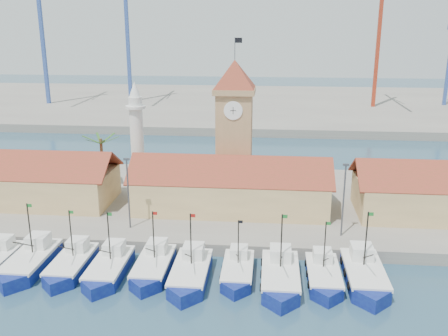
# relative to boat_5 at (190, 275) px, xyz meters

# --- Properties ---
(ground) EXTENTS (400.00, 400.00, 0.00)m
(ground) POSITION_rel_boat_5_xyz_m (2.83, -1.97, -0.80)
(ground) COLOR #1D3D4F
(ground) RESTS_ON ground
(quay) EXTENTS (140.00, 32.00, 1.50)m
(quay) POSITION_rel_boat_5_xyz_m (2.83, 22.03, -0.05)
(quay) COLOR gray
(quay) RESTS_ON ground
(terminal) EXTENTS (240.00, 80.00, 2.00)m
(terminal) POSITION_rel_boat_5_xyz_m (2.83, 108.03, 0.20)
(terminal) COLOR gray
(terminal) RESTS_ON ground
(boat_1) EXTENTS (3.80, 10.41, 7.88)m
(boat_1) POSITION_rel_boat_5_xyz_m (-18.00, 0.90, 0.01)
(boat_1) COLOR navy
(boat_1) RESTS_ON ground
(boat_2) EXTENTS (3.51, 9.62, 7.28)m
(boat_2) POSITION_rel_boat_5_xyz_m (-13.32, 0.87, -0.05)
(boat_2) COLOR navy
(boat_2) RESTS_ON ground
(boat_3) EXTENTS (3.57, 9.78, 7.40)m
(boat_3) POSITION_rel_boat_5_xyz_m (-8.93, 0.37, -0.03)
(boat_3) COLOR navy
(boat_3) RESTS_ON ground
(boat_4) EXTENTS (3.54, 9.71, 7.35)m
(boat_4) POSITION_rel_boat_5_xyz_m (-4.26, 1.20, -0.04)
(boat_4) COLOR navy
(boat_4) RESTS_ON ground
(boat_5) EXTENTS (3.73, 10.23, 7.74)m
(boat_5) POSITION_rel_boat_5_xyz_m (0.00, 0.00, 0.00)
(boat_5) COLOR navy
(boat_5) RESTS_ON ground
(boat_6) EXTENTS (3.23, 8.85, 6.70)m
(boat_6) POSITION_rel_boat_5_xyz_m (4.92, 1.24, -0.11)
(boat_6) COLOR navy
(boat_6) RESTS_ON ground
(boat_7) EXTENTS (3.85, 10.56, 7.99)m
(boat_7) POSITION_rel_boat_5_xyz_m (9.43, 0.07, 0.03)
(boat_7) COLOR navy
(boat_7) RESTS_ON ground
(boat_8) EXTENTS (3.37, 9.23, 6.98)m
(boat_8) POSITION_rel_boat_5_xyz_m (13.96, 0.98, -0.08)
(boat_8) COLOR navy
(boat_8) RESTS_ON ground
(boat_9) EXTENTS (3.91, 10.72, 8.11)m
(boat_9) POSITION_rel_boat_5_xyz_m (18.19, 1.24, 0.04)
(boat_9) COLOR navy
(boat_9) RESTS_ON ground
(hall_left) EXTENTS (31.20, 10.13, 7.61)m
(hall_left) POSITION_rel_boat_5_xyz_m (-29.17, 18.03, 3.19)
(hall_left) COLOR #DAB777
(hall_left) RESTS_ON quay
(hall_center) EXTENTS (27.04, 10.13, 7.61)m
(hall_center) POSITION_rel_boat_5_xyz_m (2.83, 18.03, 3.19)
(hall_center) COLOR #DAB777
(hall_center) RESTS_ON quay
(clock_tower) EXTENTS (5.80, 5.80, 22.70)m
(clock_tower) POSITION_rel_boat_5_xyz_m (2.83, 24.03, 11.16)
(clock_tower) COLOR tan
(clock_tower) RESTS_ON quay
(minaret) EXTENTS (3.00, 3.00, 16.30)m
(minaret) POSITION_rel_boat_5_xyz_m (-12.17, 26.03, 8.93)
(minaret) COLOR silver
(minaret) RESTS_ON quay
(palm_tree) EXTENTS (5.60, 5.03, 8.39)m
(palm_tree) POSITION_rel_boat_5_xyz_m (-17.17, 24.03, 5.45)
(palm_tree) COLOR brown
(palm_tree) RESTS_ON quay
(lamp_posts) EXTENTS (80.70, 0.25, 9.03)m
(lamp_posts) POSITION_rel_boat_5_xyz_m (3.33, 10.03, 5.68)
(lamp_posts) COLOR #3F3F44
(lamp_posts) RESTS_ON quay
(crane_blue_far) EXTENTS (1.00, 32.51, 44.27)m
(crane_blue_far) POSITION_rel_boat_5_xyz_m (-59.75, 98.71, 25.75)
(crane_blue_far) COLOR #324F9A
(crane_blue_far) RESTS_ON terminal
(crane_blue_near) EXTENTS (1.00, 33.68, 41.73)m
(crane_blue_near) POSITION_rel_boat_5_xyz_m (-35.72, 104.47, 24.44)
(crane_blue_near) COLOR #324F9A
(crane_blue_near) RESTS_ON terminal
(crane_red_right) EXTENTS (1.00, 33.89, 42.32)m
(crane_red_right) POSITION_rel_boat_5_xyz_m (38.00, 101.45, 24.79)
(crane_red_right) COLOR #A42F19
(crane_red_right) RESTS_ON terminal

